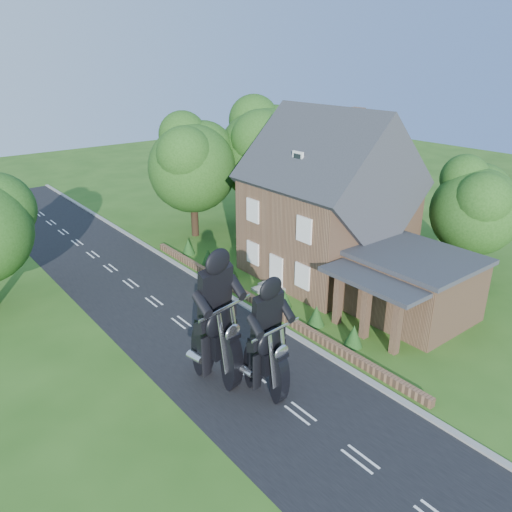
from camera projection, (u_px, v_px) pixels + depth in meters
ground at (253, 377)px, 21.48m from camera, size 120.00×120.00×0.00m
road at (253, 377)px, 21.47m from camera, size 7.00×80.00×0.02m
kerb at (313, 347)px, 23.55m from camera, size 0.30×80.00×0.12m
garden_wall at (258, 302)px, 27.50m from camera, size 0.30×22.00×0.40m
house at (328, 206)px, 30.23m from camera, size 9.54×8.64×10.24m
annex at (411, 285)px, 25.91m from camera, size 7.05×5.94×3.44m
tree_annex_side at (478, 203)px, 29.64m from camera, size 5.64×5.20×7.48m
tree_house_right at (362, 171)px, 35.36m from camera, size 6.51×6.00×8.40m
tree_behind_house at (268, 146)px, 39.01m from camera, size 7.81×7.20×10.08m
tree_behind_left at (196, 160)px, 36.45m from camera, size 6.94×6.40×9.16m
shrub_a at (354, 336)px, 23.59m from camera, size 0.90×0.90×1.10m
shrub_b at (316, 315)px, 25.41m from camera, size 0.90×0.90×1.10m
shrub_c at (284, 298)px, 27.22m from camera, size 0.90×0.90×1.10m
shrub_d at (230, 269)px, 30.85m from camera, size 0.90×0.90×1.10m
shrub_e at (208, 257)px, 32.67m from camera, size 0.90×0.90×1.10m
shrub_f at (188, 247)px, 34.48m from camera, size 0.90×0.90×1.10m
motorcycle_lead at (266, 377)px, 20.15m from camera, size 0.58×1.73×1.58m
motorcycle_follow at (217, 362)px, 20.92m from camera, size 0.87×2.01×1.82m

